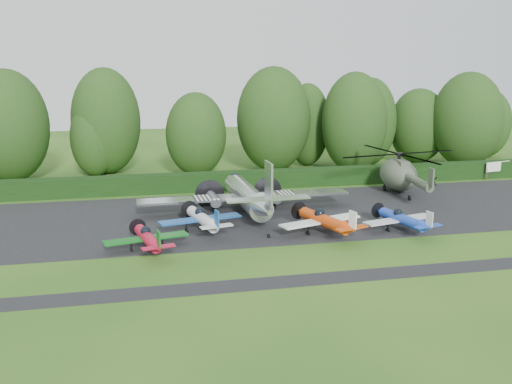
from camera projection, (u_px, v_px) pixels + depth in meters
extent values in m
plane|color=#1F4C15|center=(293.00, 250.00, 42.58)|extent=(160.00, 160.00, 0.00)
cube|color=black|center=(264.00, 215.00, 52.10)|extent=(70.00, 18.00, 0.01)
cube|color=black|center=(319.00, 279.00, 36.86)|extent=(70.00, 2.00, 0.00)
cube|color=black|center=(241.00, 189.00, 62.58)|extent=(90.00, 1.60, 2.00)
cylinder|color=silver|center=(247.00, 196.00, 52.12)|extent=(2.07, 10.81, 2.07)
cone|color=silver|center=(235.00, 182.00, 57.89)|extent=(2.07, 1.35, 2.07)
cone|color=silver|center=(263.00, 209.00, 45.84)|extent=(2.07, 2.70, 2.07)
sphere|color=black|center=(237.00, 180.00, 56.97)|extent=(1.35, 1.35, 1.35)
cube|color=silver|center=(245.00, 196.00, 53.04)|extent=(19.83, 2.16, 0.20)
cube|color=white|center=(207.00, 197.00, 52.28)|extent=(2.34, 2.25, 0.05)
cube|color=white|center=(283.00, 193.00, 53.76)|extent=(2.34, 2.25, 0.05)
cylinder|color=silver|center=(214.00, 199.00, 53.02)|extent=(0.99, 2.88, 0.99)
cylinder|color=silver|center=(274.00, 196.00, 54.20)|extent=(0.99, 2.88, 0.99)
cylinder|color=black|center=(211.00, 194.00, 54.95)|extent=(2.88, 0.03, 2.88)
cylinder|color=black|center=(269.00, 191.00, 56.13)|extent=(2.88, 0.03, 2.88)
cube|color=silver|center=(265.00, 199.00, 44.93)|extent=(6.76, 1.26, 0.13)
cube|color=silver|center=(266.00, 184.00, 44.39)|extent=(0.16, 1.98, 3.42)
cylinder|color=black|center=(214.00, 210.00, 52.90)|extent=(0.23, 0.81, 0.81)
cylinder|color=black|center=(275.00, 207.00, 54.08)|extent=(0.23, 0.81, 0.81)
cylinder|color=black|center=(266.00, 236.00, 45.27)|extent=(0.16, 0.40, 0.40)
cylinder|color=#AD102C|center=(148.00, 238.00, 42.09)|extent=(0.87, 4.96, 0.87)
sphere|color=black|center=(147.00, 231.00, 42.51)|extent=(0.76, 0.76, 0.76)
cube|color=#0E5D17|center=(148.00, 238.00, 42.55)|extent=(6.31, 1.17, 0.13)
cube|color=#AD102C|center=(149.00, 248.00, 39.21)|extent=(2.34, 0.63, 0.09)
cube|color=#0E5D17|center=(148.00, 240.00, 38.99)|extent=(0.09, 0.72, 1.17)
cylinder|color=black|center=(147.00, 226.00, 45.14)|extent=(1.35, 0.02, 1.35)
cylinder|color=black|center=(132.00, 249.00, 42.30)|extent=(0.13, 0.40, 0.40)
cylinder|color=black|center=(164.00, 247.00, 42.78)|extent=(0.13, 0.40, 0.40)
cylinder|color=black|center=(147.00, 240.00, 44.51)|extent=(0.11, 0.36, 0.36)
cylinder|color=silver|center=(202.00, 219.00, 46.86)|extent=(0.95, 5.45, 0.95)
sphere|color=black|center=(201.00, 212.00, 47.33)|extent=(0.83, 0.83, 0.83)
cube|color=#194B96|center=(202.00, 219.00, 47.37)|extent=(6.93, 1.29, 0.14)
cube|color=silver|center=(207.00, 227.00, 43.69)|extent=(2.57, 0.69, 0.10)
cube|color=#194B96|center=(207.00, 219.00, 43.45)|extent=(0.10, 0.79, 1.29)
cylinder|color=black|center=(198.00, 208.00, 50.21)|extent=(1.49, 0.02, 1.49)
cylinder|color=black|center=(187.00, 229.00, 47.09)|extent=(0.14, 0.44, 0.44)
cylinder|color=black|center=(218.00, 228.00, 47.61)|extent=(0.14, 0.44, 0.44)
cylinder|color=black|center=(199.00, 221.00, 49.52)|extent=(0.12, 0.40, 0.40)
cylinder|color=#C63E0B|center=(324.00, 221.00, 46.16)|extent=(1.00, 5.71, 1.00)
sphere|color=black|center=(322.00, 213.00, 46.65)|extent=(0.87, 0.87, 0.87)
cube|color=white|center=(322.00, 221.00, 46.69)|extent=(7.27, 1.35, 0.15)
cube|color=#C63E0B|center=(339.00, 230.00, 42.83)|extent=(2.70, 0.73, 0.10)
cube|color=white|center=(340.00, 221.00, 42.58)|extent=(0.10, 0.83, 1.35)
cylinder|color=black|center=(311.00, 209.00, 49.67)|extent=(1.56, 0.02, 1.56)
cylinder|color=black|center=(307.00, 232.00, 46.39)|extent=(0.15, 0.46, 0.46)
cylinder|color=black|center=(338.00, 230.00, 46.95)|extent=(0.15, 0.46, 0.46)
cylinder|color=black|center=(314.00, 223.00, 48.95)|extent=(0.12, 0.42, 0.42)
cylinder|color=#1D3EAE|center=(402.00, 219.00, 46.99)|extent=(0.88, 5.06, 0.88)
sphere|color=black|center=(400.00, 213.00, 47.42)|extent=(0.77, 0.77, 0.77)
cube|color=silver|center=(400.00, 219.00, 47.46)|extent=(6.44, 1.20, 0.13)
cube|color=#1D3EAE|center=(420.00, 227.00, 44.04)|extent=(2.39, 0.64, 0.09)
cube|color=silver|center=(421.00, 220.00, 43.82)|extent=(0.09, 0.74, 1.20)
cylinder|color=black|center=(385.00, 209.00, 50.10)|extent=(1.38, 0.02, 1.38)
cylinder|color=black|center=(387.00, 229.00, 47.20)|extent=(0.13, 0.41, 0.41)
cylinder|color=black|center=(413.00, 227.00, 47.69)|extent=(0.13, 0.41, 0.41)
cylinder|color=black|center=(389.00, 222.00, 49.46)|extent=(0.11, 0.37, 0.37)
ellipsoid|color=#3E4837|center=(398.00, 174.00, 60.40)|extent=(3.48, 6.39, 3.34)
cylinder|color=#3E4837|center=(421.00, 181.00, 55.54)|extent=(0.78, 6.70, 0.78)
cube|color=#3E4837|center=(440.00, 178.00, 52.02)|extent=(0.13, 1.01, 1.79)
cylinder|color=black|center=(399.00, 159.00, 60.02)|extent=(0.34, 0.34, 0.89)
cylinder|color=black|center=(399.00, 154.00, 59.91)|extent=(0.78, 0.78, 0.28)
cylinder|color=black|center=(399.00, 154.00, 59.91)|extent=(13.40, 13.40, 0.07)
cube|color=#3E4837|center=(403.00, 164.00, 59.26)|extent=(1.01, 2.23, 0.78)
ellipsoid|color=black|center=(391.00, 170.00, 62.08)|extent=(2.12, 2.12, 1.91)
cylinder|color=black|center=(384.00, 188.00, 61.40)|extent=(0.20, 0.63, 0.63)
cylinder|color=black|center=(403.00, 187.00, 61.86)|extent=(0.20, 0.63, 0.63)
cylinder|color=black|center=(413.00, 198.00, 57.39)|extent=(0.18, 0.54, 0.54)
cylinder|color=#3F3326|center=(484.00, 174.00, 67.57)|extent=(0.14, 0.14, 1.38)
cylinder|color=#3F3326|center=(510.00, 172.00, 68.27)|extent=(0.14, 0.14, 1.38)
cube|color=white|center=(498.00, 166.00, 67.74)|extent=(3.67, 0.09, 1.15)
cylinder|color=black|center=(465.00, 152.00, 75.21)|extent=(0.70, 0.70, 4.06)
ellipsoid|color=#193410|center=(467.00, 120.00, 74.27)|extent=(9.08, 9.08, 12.41)
cylinder|color=black|center=(197.00, 162.00, 69.64)|extent=(0.70, 0.70, 3.31)
ellipsoid|color=#193410|center=(196.00, 134.00, 68.87)|extent=(7.33, 7.33, 10.13)
cylinder|color=black|center=(12.00, 164.00, 65.94)|extent=(0.70, 0.70, 4.24)
ellipsoid|color=#193410|center=(8.00, 126.00, 64.96)|extent=(9.14, 9.14, 12.95)
cylinder|color=black|center=(273.00, 154.00, 72.34)|extent=(0.70, 0.70, 4.30)
ellipsoid|color=#193410|center=(274.00, 119.00, 71.34)|extent=(9.27, 9.27, 13.13)
cylinder|color=black|center=(95.00, 164.00, 69.50)|extent=(0.70, 0.70, 2.99)
ellipsoid|color=#193410|center=(94.00, 139.00, 68.80)|extent=(5.62, 5.62, 9.12)
cylinder|color=black|center=(417.00, 151.00, 78.51)|extent=(0.70, 0.70, 3.32)
ellipsoid|color=#193410|center=(418.00, 126.00, 77.74)|extent=(7.81, 7.81, 10.14)
cylinder|color=black|center=(307.00, 152.00, 76.33)|extent=(0.70, 0.70, 3.57)
ellipsoid|color=#193410|center=(307.00, 125.00, 75.50)|extent=(5.92, 5.92, 10.92)
cylinder|color=black|center=(369.00, 151.00, 76.78)|extent=(0.70, 0.70, 3.80)
ellipsoid|color=#193410|center=(370.00, 122.00, 75.89)|extent=(6.95, 6.95, 11.61)
cylinder|color=black|center=(484.00, 146.00, 82.88)|extent=(0.70, 0.70, 3.21)
ellipsoid|color=#193410|center=(486.00, 123.00, 82.13)|extent=(7.01, 7.01, 9.82)
cylinder|color=black|center=(353.00, 156.00, 71.94)|extent=(0.70, 0.70, 4.09)
ellipsoid|color=#193410|center=(354.00, 122.00, 70.99)|extent=(8.12, 8.12, 12.49)
cylinder|color=black|center=(108.00, 156.00, 70.90)|extent=(0.70, 0.70, 4.26)
ellipsoid|color=#193410|center=(106.00, 121.00, 69.90)|extent=(8.36, 8.36, 13.02)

